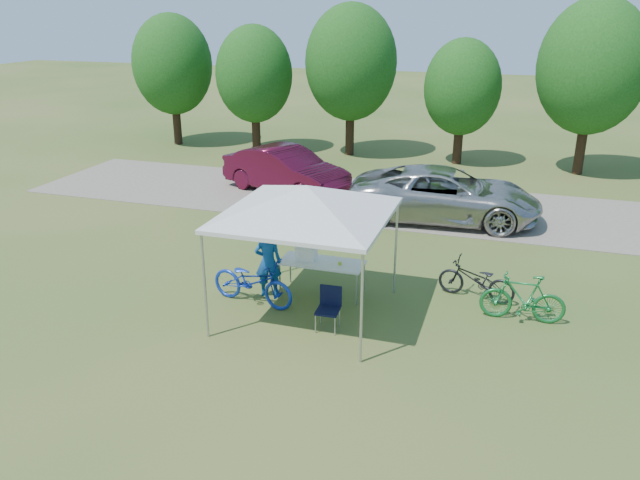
# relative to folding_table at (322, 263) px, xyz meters

# --- Properties ---
(ground) EXTENTS (100.00, 100.00, 0.00)m
(ground) POSITION_rel_folding_table_xyz_m (0.00, -1.00, -0.71)
(ground) COLOR #2D5119
(ground) RESTS_ON ground
(gravel_strip) EXTENTS (24.00, 5.00, 0.02)m
(gravel_strip) POSITION_rel_folding_table_xyz_m (0.00, 7.00, -0.70)
(gravel_strip) COLOR gray
(gravel_strip) RESTS_ON ground
(canopy) EXTENTS (4.53, 4.53, 3.00)m
(canopy) POSITION_rel_folding_table_xyz_m (0.00, -1.00, 1.94)
(canopy) COLOR #A5A5AA
(canopy) RESTS_ON ground
(treeline) EXTENTS (24.89, 4.28, 6.30)m
(treeline) POSITION_rel_folding_table_xyz_m (-0.29, 13.05, 2.83)
(treeline) COLOR #382314
(treeline) RESTS_ON ground
(folding_table) EXTENTS (1.83, 0.76, 0.75)m
(folding_table) POSITION_rel_folding_table_xyz_m (0.00, 0.00, 0.00)
(folding_table) COLOR white
(folding_table) RESTS_ON ground
(folding_chair) EXTENTS (0.46, 0.47, 0.85)m
(folding_chair) POSITION_rel_folding_table_xyz_m (0.60, -1.44, -0.21)
(folding_chair) COLOR black
(folding_chair) RESTS_ON ground
(cooler) EXTENTS (0.44, 0.30, 0.32)m
(cooler) POSITION_rel_folding_table_xyz_m (-0.36, -0.00, 0.20)
(cooler) COLOR white
(cooler) RESTS_ON folding_table
(ice_cream_cup) EXTENTS (0.08, 0.08, 0.06)m
(ice_cream_cup) POSITION_rel_folding_table_xyz_m (0.41, -0.05, 0.07)
(ice_cream_cup) COLOR #C1D832
(ice_cream_cup) RESTS_ON folding_table
(cyclist) EXTENTS (0.65, 0.52, 1.57)m
(cyclist) POSITION_rel_folding_table_xyz_m (-1.07, -0.45, 0.08)
(cyclist) COLOR #11458E
(cyclist) RESTS_ON ground
(bike_blue) EXTENTS (2.02, 1.00, 1.02)m
(bike_blue) POSITION_rel_folding_table_xyz_m (-1.25, -0.92, -0.20)
(bike_blue) COLOR #1334AE
(bike_blue) RESTS_ON ground
(bike_green) EXTENTS (1.68, 0.53, 1.00)m
(bike_green) POSITION_rel_folding_table_xyz_m (4.19, 0.01, -0.21)
(bike_green) COLOR #197233
(bike_green) RESTS_ON ground
(bike_dark) EXTENTS (1.75, 0.90, 0.87)m
(bike_dark) POSITION_rel_folding_table_xyz_m (3.23, 0.75, -0.27)
(bike_dark) COLOR black
(bike_dark) RESTS_ON ground
(minivan) EXTENTS (5.60, 2.84, 1.52)m
(minivan) POSITION_rel_folding_table_xyz_m (1.91, 5.87, 0.07)
(minivan) COLOR #B0B0AC
(minivan) RESTS_ON gravel_strip
(sedan) EXTENTS (4.85, 3.18, 1.51)m
(sedan) POSITION_rel_folding_table_xyz_m (-3.52, 7.12, 0.07)
(sedan) COLOR #490C20
(sedan) RESTS_ON gravel_strip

